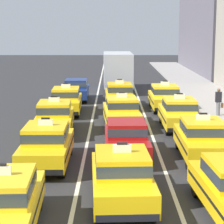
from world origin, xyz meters
The scene contains 16 objects.
lane_stripe_left_center centered at (-1.60, 20.00, 0.00)m, with size 0.14×80.00×0.01m, color silver.
lane_stripe_center_right centered at (1.60, 20.00, 0.00)m, with size 0.14×80.00×0.01m, color silver.
taxi_left_nearest centered at (-3.31, 1.38, 0.88)m, with size 2.02×4.64×1.96m.
taxi_left_second centered at (-3.00, 7.56, 0.88)m, with size 1.84×4.57×1.96m.
taxi_left_third centered at (-3.37, 13.27, 0.88)m, with size 2.01×4.63×1.96m.
taxi_left_fourth centered at (-3.31, 18.77, 0.88)m, with size 1.95×4.61×1.96m.
sedan_left_fifth centered at (-3.08, 24.23, 0.85)m, with size 1.81×4.32×1.58m.
taxi_center_nearest centered at (-0.13, 3.60, 0.88)m, with size 2.03×4.64×1.96m.
sedan_center_second centered at (0.17, 8.72, 0.85)m, with size 1.85×4.34×1.58m.
taxi_center_third centered at (0.10, 14.79, 0.88)m, with size 2.09×4.66×1.96m.
taxi_center_fourth centered at (0.08, 21.06, 0.88)m, with size 2.00×4.63×1.96m.
box_truck_center_fifth centered at (0.03, 29.38, 1.78)m, with size 2.42×7.01×3.27m.
taxi_right_second centered at (3.30, 8.58, 0.88)m, with size 1.85×4.57×1.96m.
taxi_right_third centered at (3.15, 14.32, 0.88)m, with size 1.83×4.57×1.96m.
taxi_right_fourth centered at (3.03, 20.12, 0.88)m, with size 1.84×4.57×1.96m.
pedestrian_by_storefront centered at (5.96, 17.44, 0.97)m, with size 0.47×0.24×1.63m.
Camera 1 is at (-0.43, -10.36, 5.44)m, focal length 75.40 mm.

